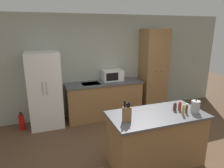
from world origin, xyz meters
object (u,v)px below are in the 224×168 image
Objects in this scene: knife_block at (127,114)px; spice_bottle_green_herb at (183,110)px; spice_bottle_tall_dark at (175,107)px; kettle at (195,107)px; refrigerator at (45,90)px; fire_extinguisher at (22,122)px; spice_bottle_amber_oil at (180,106)px; pantry_cabinet at (153,71)px; microwave at (112,75)px; spice_bottle_short_red at (187,109)px.

knife_block is 1.90× the size of spice_bottle_green_herb.
spice_bottle_tall_dark is at bearing 6.85° from knife_block.
knife_block is at bearing 176.76° from kettle.
refrigerator is 0.90m from fire_extinguisher.
spice_bottle_amber_oil is at bearing 138.73° from kettle.
pantry_cabinet is at bearing 70.82° from spice_bottle_amber_oil.
spice_bottle_short_red is at bearing -78.72° from microwave.
fire_extinguisher is (-2.70, 2.02, -0.79)m from spice_bottle_amber_oil.
knife_block is at bearing -62.85° from refrigerator.
spice_bottle_short_red is 3.57m from fire_extinguisher.
microwave is at bearing 101.28° from spice_bottle_short_red.
microwave is at bearing 101.26° from spice_bottle_amber_oil.
microwave is 4.06× the size of spice_bottle_tall_dark.
spice_bottle_amber_oil is at bearing -14.52° from spice_bottle_tall_dark.
refrigerator reaches higher than knife_block.
spice_bottle_amber_oil reaches higher than fire_extinguisher.
pantry_cabinet is 3.55m from fire_extinguisher.
spice_bottle_short_red is at bearing -2.39° from knife_block.
refrigerator is 13.45× the size of spice_bottle_tall_dark.
spice_bottle_tall_dark reaches higher than fire_extinguisher.
spice_bottle_tall_dark is 0.31× the size of fire_extinguisher.
spice_bottle_amber_oil is 0.19m from spice_bottle_green_herb.
spice_bottle_short_red is at bearing 171.01° from kettle.
spice_bottle_tall_dark is 0.89× the size of spice_bottle_amber_oil.
pantry_cabinet is 4.24× the size of microwave.
refrigerator is 5.24× the size of knife_block.
kettle is at bearing -41.27° from spice_bottle_amber_oil.
spice_bottle_short_red is (-0.70, -2.23, -0.14)m from pantry_cabinet.
pantry_cabinet reaches higher than kettle.
spice_bottle_amber_oil is 3.46m from fire_extinguisher.
refrigerator is at bearing -175.89° from microwave.
kettle is at bearing -34.41° from spice_bottle_tall_dark.
spice_bottle_green_herb reaches higher than spice_bottle_short_red.
knife_block is 1.21m from kettle.
knife_block is at bearing -173.15° from spice_bottle_tall_dark.
pantry_cabinet is 2.34m from spice_bottle_short_red.
microwave is at bearing 98.83° from spice_bottle_green_herb.
refrigerator is at bearing 134.53° from spice_bottle_short_red.
pantry_cabinet is 2.22m from spice_bottle_amber_oil.
spice_bottle_green_herb is at bearing -81.17° from microwave.
kettle reaches higher than spice_bottle_tall_dark.
kettle is (0.62, -2.34, -0.07)m from microwave.
spice_bottle_amber_oil is 0.83× the size of spice_bottle_green_herb.
spice_bottle_tall_dark is (0.94, 0.11, -0.06)m from knife_block.
spice_bottle_green_herb is (-0.07, -0.17, 0.01)m from spice_bottle_amber_oil.
spice_bottle_green_herb is (-0.80, -2.27, -0.13)m from pantry_cabinet.
microwave reaches higher than kettle.
fire_extinguisher is (-3.42, -0.07, -0.94)m from pantry_cabinet.
refrigerator reaches higher than fire_extinguisher.
microwave is 2.42m from kettle.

